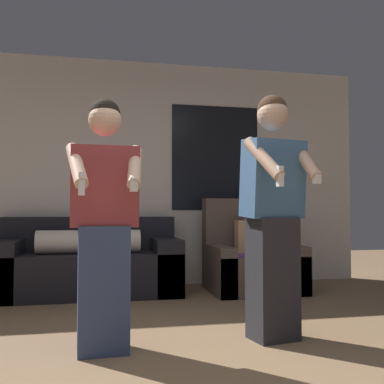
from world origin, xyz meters
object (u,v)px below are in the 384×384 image
at_px(couch, 89,265).
at_px(person_right, 273,213).
at_px(person_left, 104,224).

bearing_deg(couch, person_right, -57.49).
distance_m(couch, person_right, 2.45).
bearing_deg(person_right, couch, 122.51).
bearing_deg(person_left, couch, 93.45).
distance_m(person_left, person_right, 1.16).
bearing_deg(person_right, person_left, -177.62).
relative_size(couch, person_right, 1.13).
xyz_separation_m(person_left, person_right, (1.15, 0.05, 0.07)).
xyz_separation_m(couch, person_right, (1.28, -2.01, 0.56)).
bearing_deg(couch, person_left, -86.55).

